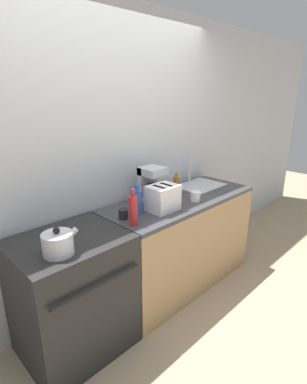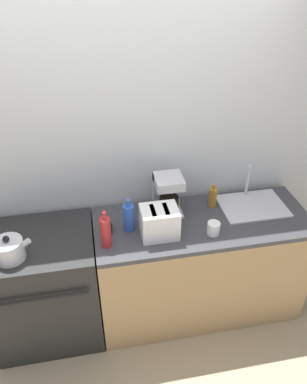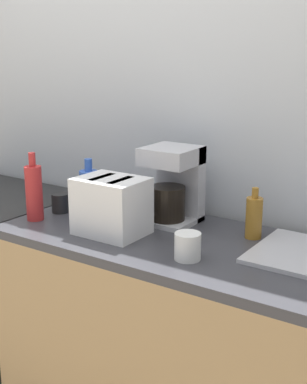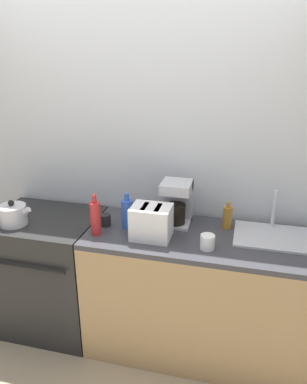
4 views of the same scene
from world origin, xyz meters
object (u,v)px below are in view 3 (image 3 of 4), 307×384
(bottle_red, at_px, (34,192))
(cup_black, at_px, (60,203))
(bottle_amber, at_px, (254,217))
(cup_white, at_px, (188,246))
(coffee_maker, at_px, (174,183))
(bottle_blue, at_px, (89,193))
(toaster, at_px, (112,206))

(bottle_red, distance_m, cup_black, 0.16)
(bottle_amber, height_order, cup_white, bottle_amber)
(coffee_maker, distance_m, bottle_blue, 0.36)
(bottle_blue, distance_m, cup_white, 0.59)
(bottle_red, xyz_separation_m, cup_white, (0.74, -0.02, -0.07))
(toaster, distance_m, cup_white, 0.38)
(cup_black, bearing_deg, coffee_maker, 19.57)
(cup_white, bearing_deg, bottle_amber, 73.00)
(bottle_red, xyz_separation_m, bottle_blue, (0.17, 0.15, -0.01))
(coffee_maker, bearing_deg, toaster, -114.22)
(toaster, relative_size, bottle_amber, 1.31)
(coffee_maker, xyz_separation_m, cup_black, (-0.47, -0.17, -0.12))
(coffee_maker, xyz_separation_m, bottle_blue, (-0.31, -0.16, -0.05))
(bottle_amber, bearing_deg, cup_black, -168.60)
(toaster, height_order, cup_black, toaster)
(bottle_red, bearing_deg, bottle_blue, 40.26)
(coffee_maker, height_order, bottle_red, coffee_maker)
(bottle_blue, bearing_deg, toaster, -27.06)
(cup_black, height_order, cup_white, cup_white)
(coffee_maker, bearing_deg, bottle_blue, -153.24)
(bottle_blue, xyz_separation_m, cup_black, (-0.16, -0.01, -0.06))
(toaster, bearing_deg, bottle_blue, 152.94)
(toaster, xyz_separation_m, cup_black, (-0.35, 0.09, -0.07))
(bottle_red, bearing_deg, cup_white, -1.29)
(coffee_maker, relative_size, bottle_red, 1.10)
(toaster, bearing_deg, cup_black, 165.59)
(bottle_amber, relative_size, cup_black, 2.36)
(bottle_red, height_order, bottle_blue, bottle_red)
(cup_white, bearing_deg, coffee_maker, 128.61)
(bottle_red, bearing_deg, bottle_amber, 19.81)
(cup_black, bearing_deg, toaster, -14.41)
(cup_black, bearing_deg, bottle_blue, 3.43)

